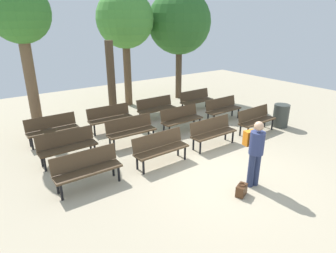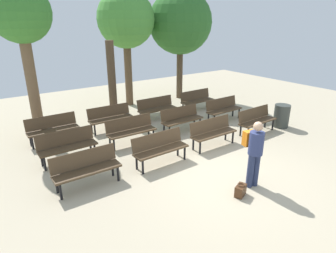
{
  "view_description": "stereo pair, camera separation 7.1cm",
  "coord_description": "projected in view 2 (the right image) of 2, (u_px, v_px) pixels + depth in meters",
  "views": [
    {
      "loc": [
        -5.0,
        -4.44,
        3.8
      ],
      "look_at": [
        0.0,
        2.64,
        0.55
      ],
      "focal_mm": 30.58,
      "sensor_mm": 36.0,
      "label": 1
    },
    {
      "loc": [
        -4.94,
        -4.48,
        3.8
      ],
      "look_at": [
        0.0,
        2.64,
        0.55
      ],
      "focal_mm": 30.58,
      "sensor_mm": 36.0,
      "label": 2
    }
  ],
  "objects": [
    {
      "name": "ground_plane",
      "position": [
        226.0,
        176.0,
        7.42
      ],
      "size": [
        24.0,
        24.0,
        0.0
      ],
      "primitive_type": "plane",
      "color": "#BCAD8E"
    },
    {
      "name": "bench_r0_c0",
      "position": [
        86.0,
        167.0,
        6.81
      ],
      "size": [
        1.6,
        0.48,
        0.87
      ],
      "rotation": [
        0.0,
        0.0,
        -0.0
      ],
      "color": "#4C3823",
      "rests_on": "ground_plane"
    },
    {
      "name": "bench_r0_c1",
      "position": [
        160.0,
        147.0,
        7.89
      ],
      "size": [
        1.61,
        0.51,
        0.87
      ],
      "rotation": [
        0.0,
        0.0,
        0.02
      ],
      "color": "#4C3823",
      "rests_on": "ground_plane"
    },
    {
      "name": "bench_r0_c2",
      "position": [
        212.0,
        131.0,
        9.01
      ],
      "size": [
        1.6,
        0.48,
        0.87
      ],
      "rotation": [
        0.0,
        0.0,
        -0.0
      ],
      "color": "#4C3823",
      "rests_on": "ground_plane"
    },
    {
      "name": "bench_r0_c3",
      "position": [
        256.0,
        119.0,
        10.11
      ],
      "size": [
        1.62,
        0.53,
        0.87
      ],
      "rotation": [
        0.0,
        0.0,
        0.03
      ],
      "color": "#4C3823",
      "rests_on": "ground_plane"
    },
    {
      "name": "bench_r1_c0",
      "position": [
        67.0,
        144.0,
        8.04
      ],
      "size": [
        1.61,
        0.51,
        0.87
      ],
      "rotation": [
        0.0,
        0.0,
        0.02
      ],
      "color": "#4C3823",
      "rests_on": "ground_plane"
    },
    {
      "name": "bench_r1_c1",
      "position": [
        131.0,
        129.0,
        9.16
      ],
      "size": [
        1.61,
        0.51,
        0.87
      ],
      "rotation": [
        0.0,
        0.0,
        -0.02
      ],
      "color": "#4C3823",
      "rests_on": "ground_plane"
    },
    {
      "name": "bench_r1_c2",
      "position": [
        181.0,
        118.0,
        10.22
      ],
      "size": [
        1.61,
        0.52,
        0.87
      ],
      "rotation": [
        0.0,
        0.0,
        0.02
      ],
      "color": "#4C3823",
      "rests_on": "ground_plane"
    },
    {
      "name": "bench_r1_c3",
      "position": [
        223.0,
        108.0,
        11.36
      ],
      "size": [
        1.61,
        0.52,
        0.87
      ],
      "rotation": [
        0.0,
        0.0,
        0.02
      ],
      "color": "#4C3823",
      "rests_on": "ground_plane"
    },
    {
      "name": "bench_r2_c0",
      "position": [
        53.0,
        127.0,
        9.31
      ],
      "size": [
        1.6,
        0.49,
        0.87
      ],
      "rotation": [
        0.0,
        0.0,
        0.01
      ],
      "color": "#4C3823",
      "rests_on": "ground_plane"
    },
    {
      "name": "bench_r2_c1",
      "position": [
        110.0,
        116.0,
        10.36
      ],
      "size": [
        1.6,
        0.5,
        0.87
      ],
      "rotation": [
        0.0,
        0.0,
        -0.01
      ],
      "color": "#4C3823",
      "rests_on": "ground_plane"
    },
    {
      "name": "bench_r2_c2",
      "position": [
        156.0,
        107.0,
        11.46
      ],
      "size": [
        1.6,
        0.49,
        0.87
      ],
      "rotation": [
        0.0,
        0.0,
        -0.0
      ],
      "color": "#4C3823",
      "rests_on": "ground_plane"
    },
    {
      "name": "bench_r2_c3",
      "position": [
        197.0,
        99.0,
        12.62
      ],
      "size": [
        1.61,
        0.51,
        0.87
      ],
      "rotation": [
        0.0,
        0.0,
        0.02
      ],
      "color": "#4C3823",
      "rests_on": "ground_plane"
    },
    {
      "name": "tree_0",
      "position": [
        21.0,
        17.0,
        8.79
      ],
      "size": [
        1.88,
        1.88,
        4.95
      ],
      "color": "brown",
      "rests_on": "ground_plane"
    },
    {
      "name": "tree_1",
      "position": [
        112.0,
        80.0,
        11.33
      ],
      "size": [
        0.32,
        0.32,
        3.07
      ],
      "color": "#4C3A28",
      "rests_on": "ground_plane"
    },
    {
      "name": "tree_2",
      "position": [
        180.0,
        23.0,
        13.56
      ],
      "size": [
        3.0,
        3.0,
        5.18
      ],
      "color": "#4C3A28",
      "rests_on": "ground_plane"
    },
    {
      "name": "tree_3",
      "position": [
        126.0,
        20.0,
        12.35
      ],
      "size": [
        2.49,
        2.49,
        5.07
      ],
      "color": "brown",
      "rests_on": "ground_plane"
    },
    {
      "name": "visitor_with_backpack",
      "position": [
        254.0,
        150.0,
        6.68
      ],
      "size": [
        0.4,
        0.57,
        1.65
      ],
      "rotation": [
        0.0,
        0.0,
        2.95
      ],
      "color": "navy",
      "rests_on": "ground_plane"
    },
    {
      "name": "handbag",
      "position": [
        241.0,
        190.0,
        6.54
      ],
      "size": [
        0.36,
        0.29,
        0.29
      ],
      "color": "#4C2D19",
      "rests_on": "ground_plane"
    },
    {
      "name": "trash_bin",
      "position": [
        282.0,
        116.0,
        10.68
      ],
      "size": [
        0.56,
        0.56,
        0.85
      ],
      "primitive_type": "cylinder",
      "color": "#383D38",
      "rests_on": "ground_plane"
    }
  ]
}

